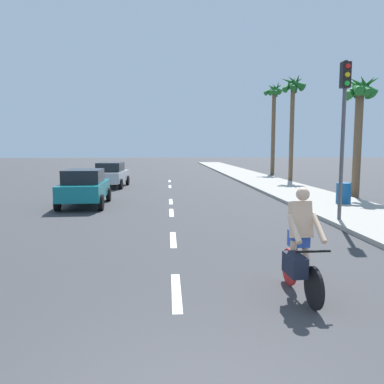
# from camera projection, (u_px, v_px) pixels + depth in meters

# --- Properties ---
(ground_plane) EXTENTS (160.00, 160.00, 0.00)m
(ground_plane) POSITION_uv_depth(u_px,v_px,m) (170.00, 189.00, 23.06)
(ground_plane) COLOR #38383A
(sidewalk_strip) EXTENTS (3.60, 80.00, 0.14)m
(sidewalk_strip) POSITION_uv_depth(u_px,v_px,m) (273.00, 184.00, 25.47)
(sidewalk_strip) COLOR #9E998E
(sidewalk_strip) RESTS_ON ground
(lane_stripe_1) EXTENTS (0.16, 1.80, 0.01)m
(lane_stripe_1) POSITION_uv_depth(u_px,v_px,m) (176.00, 292.00, 6.52)
(lane_stripe_1) COLOR white
(lane_stripe_1) RESTS_ON ground
(lane_stripe_2) EXTENTS (0.16, 1.80, 0.01)m
(lane_stripe_2) POSITION_uv_depth(u_px,v_px,m) (173.00, 239.00, 10.27)
(lane_stripe_2) COLOR white
(lane_stripe_2) RESTS_ON ground
(lane_stripe_3) EXTENTS (0.16, 1.80, 0.01)m
(lane_stripe_3) POSITION_uv_depth(u_px,v_px,m) (171.00, 213.00, 14.58)
(lane_stripe_3) COLOR white
(lane_stripe_3) RESTS_ON ground
(lane_stripe_4) EXTENTS (0.16, 1.80, 0.01)m
(lane_stripe_4) POSITION_uv_depth(u_px,v_px,m) (171.00, 201.00, 17.64)
(lane_stripe_4) COLOR white
(lane_stripe_4) RESTS_ON ground
(lane_stripe_5) EXTENTS (0.16, 1.80, 0.01)m
(lane_stripe_5) POSITION_uv_depth(u_px,v_px,m) (170.00, 187.00, 24.59)
(lane_stripe_5) COLOR white
(lane_stripe_5) RESTS_ON ground
(lane_stripe_6) EXTENTS (0.16, 1.80, 0.01)m
(lane_stripe_6) POSITION_uv_depth(u_px,v_px,m) (170.00, 181.00, 28.71)
(lane_stripe_6) COLOR white
(lane_stripe_6) RESTS_ON ground
(cyclist) EXTENTS (0.64, 1.71, 1.82)m
(cyclist) POSITION_uv_depth(u_px,v_px,m) (299.00, 248.00, 6.22)
(cyclist) COLOR black
(cyclist) RESTS_ON ground
(parked_car_teal) EXTENTS (2.01, 4.07, 1.57)m
(parked_car_teal) POSITION_uv_depth(u_px,v_px,m) (85.00, 186.00, 16.23)
(parked_car_teal) COLOR #14727A
(parked_car_teal) RESTS_ON ground
(parked_car_silver) EXTENTS (1.98, 4.00, 1.57)m
(parked_car_silver) POSITION_uv_depth(u_px,v_px,m) (111.00, 174.00, 24.16)
(parked_car_silver) COLOR #B7BABF
(parked_car_silver) RESTS_ON ground
(palm_tree_mid) EXTENTS (1.72, 2.01, 6.08)m
(palm_tree_mid) POSITION_uv_depth(u_px,v_px,m) (360.00, 102.00, 18.57)
(palm_tree_mid) COLOR brown
(palm_tree_mid) RESTS_ON ground
(palm_tree_far) EXTENTS (1.94, 1.83, 7.97)m
(palm_tree_far) POSITION_uv_depth(u_px,v_px,m) (293.00, 96.00, 27.89)
(palm_tree_far) COLOR brown
(palm_tree_far) RESTS_ON ground
(palm_tree_distant) EXTENTS (1.88, 1.69, 8.71)m
(palm_tree_distant) POSITION_uv_depth(u_px,v_px,m) (274.00, 104.00, 35.68)
(palm_tree_distant) COLOR brown
(palm_tree_distant) RESTS_ON ground
(traffic_signal) EXTENTS (0.28, 0.33, 5.20)m
(traffic_signal) POSITION_uv_depth(u_px,v_px,m) (344.00, 112.00, 12.09)
(traffic_signal) COLOR #4C4C51
(traffic_signal) RESTS_ON ground
(trash_bin_near) EXTENTS (0.60, 0.60, 0.87)m
(trash_bin_near) POSITION_uv_depth(u_px,v_px,m) (344.00, 193.00, 16.09)
(trash_bin_near) COLOR #14518C
(trash_bin_near) RESTS_ON sidewalk_strip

